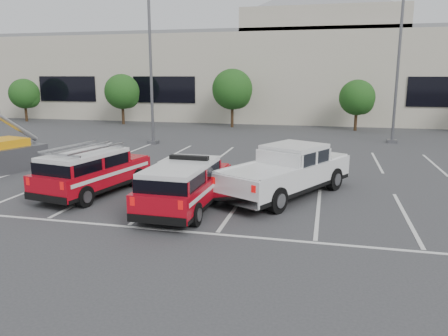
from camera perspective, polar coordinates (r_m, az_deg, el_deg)
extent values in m
plane|color=#353538|center=(14.92, 1.73, -4.89)|extent=(120.00, 120.00, 0.00)
cube|color=silver|center=(19.20, 4.46, -1.03)|extent=(23.00, 15.00, 0.01)
cube|color=beige|center=(46.07, 10.05, 11.48)|extent=(60.00, 15.00, 8.00)
cube|color=gray|center=(46.22, 10.24, 16.63)|extent=(60.00, 15.00, 0.30)
cube|color=beige|center=(44.72, 12.85, 17.78)|extent=(14.00, 12.00, 2.00)
cylinder|color=#3F2B19|center=(45.65, -24.43, 6.51)|extent=(0.24, 0.24, 1.51)
sphere|color=#114214|center=(45.54, -24.64, 8.82)|extent=(2.77, 2.77, 2.77)
sphere|color=#114214|center=(45.48, -24.03, 8.34)|extent=(1.85, 1.85, 1.85)
cylinder|color=#3F2B19|center=(40.32, -13.04, 6.79)|extent=(0.24, 0.24, 1.67)
sphere|color=#114214|center=(40.20, -13.18, 9.70)|extent=(3.07, 3.07, 3.07)
sphere|color=#114214|center=(40.22, -12.50, 9.06)|extent=(2.05, 2.05, 2.05)
cylinder|color=#3F2B19|center=(36.99, 1.08, 6.77)|extent=(0.24, 0.24, 1.84)
sphere|color=#114214|center=(36.85, 1.09, 10.25)|extent=(3.37, 3.37, 3.37)
sphere|color=#114214|center=(36.98, 1.77, 9.46)|extent=(2.24, 2.24, 2.24)
cylinder|color=#3F2B19|center=(36.22, 16.81, 5.89)|extent=(0.24, 0.24, 1.51)
sphere|color=#114214|center=(36.08, 16.99, 8.80)|extent=(2.77, 2.77, 2.77)
sphere|color=#114214|center=(36.33, 17.57, 8.12)|extent=(1.85, 1.85, 1.85)
cube|color=#59595E|center=(28.48, -9.20, 3.35)|extent=(0.60, 0.60, 0.20)
cylinder|color=#59595E|center=(28.17, -9.55, 13.25)|extent=(0.18, 0.18, 10.00)
cube|color=#59595E|center=(30.56, 21.08, 3.29)|extent=(0.60, 0.60, 0.20)
cylinder|color=#59595E|center=(30.26, 21.80, 12.49)|extent=(0.18, 0.18, 10.00)
cube|color=#AA0815|center=(14.44, -4.93, -2.70)|extent=(1.92, 4.97, 0.75)
cube|color=black|center=(13.89, -5.60, -0.87)|extent=(1.74, 3.53, 0.39)
cube|color=silver|center=(13.83, -5.62, 0.22)|extent=(1.70, 3.46, 0.14)
cube|color=black|center=(14.51, -4.57, 1.38)|extent=(1.33, 0.29, 0.13)
cube|color=silver|center=(16.04, 8.06, -0.89)|extent=(4.63, 6.25, 0.87)
cube|color=black|center=(16.35, 9.17, 1.69)|extent=(2.67, 2.76, 0.45)
cube|color=silver|center=(16.30, 9.21, 2.76)|extent=(2.61, 2.70, 0.17)
cube|color=#AA0815|center=(16.90, -16.62, -0.91)|extent=(2.69, 4.95, 0.77)
cube|color=black|center=(16.45, -17.78, 0.76)|extent=(2.27, 3.48, 0.40)
cube|color=silver|center=(16.40, -17.84, 1.71)|extent=(2.22, 3.41, 0.15)
cube|color=#A5A5A8|center=(16.36, -17.90, 2.60)|extent=(2.26, 3.17, 0.06)
cube|color=#59595E|center=(22.53, -27.23, 1.03)|extent=(3.11, 4.09, 1.11)
cylinder|color=#A5A5A8|center=(22.64, -26.38, 5.43)|extent=(1.03, 2.90, 2.16)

